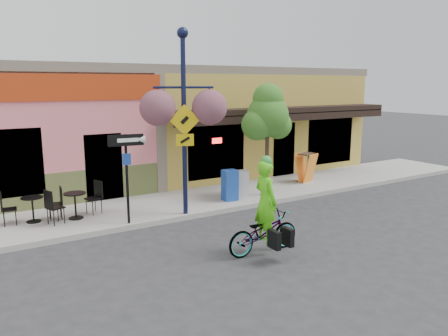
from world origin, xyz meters
name	(u,v)px	position (x,y,z in m)	size (l,w,h in m)	color
ground	(241,216)	(0.00, 0.00, 0.00)	(90.00, 90.00, 0.00)	#2D2D30
sidewalk	(207,199)	(0.00, 2.00, 0.07)	(24.00, 3.00, 0.15)	#9E9B93
curb	(231,209)	(0.00, 0.55, 0.07)	(24.00, 0.12, 0.15)	#A8A59E
building	(144,122)	(0.00, 7.50, 2.25)	(18.20, 8.20, 4.50)	#EB747E
bicycle	(263,232)	(-1.13, -2.61, 0.49)	(0.65, 1.86, 0.98)	maroon
cyclist_rider	(265,212)	(-1.08, -2.61, 0.96)	(0.70, 0.46, 1.92)	#54DA16
lamp_post	(184,124)	(-1.48, 0.68, 2.76)	(1.67, 0.67, 5.22)	#111637
one_way_sign	(127,179)	(-3.19, 0.67, 1.36)	(0.93, 0.20, 2.42)	black
cafe_set_left	(33,206)	(-5.37, 2.14, 0.61)	(1.52, 0.76, 0.91)	black
cafe_set_right	(75,202)	(-4.31, 1.85, 0.63)	(1.61, 0.80, 0.96)	black
newspaper_box_blue	(230,185)	(0.40, 1.24, 0.65)	(0.45, 0.40, 0.99)	#1C47A8
newspaper_box_grey	(241,183)	(1.01, 1.48, 0.59)	(0.41, 0.37, 0.87)	#B9B9B9
street_tree	(267,139)	(1.83, 1.18, 2.04)	(1.47, 1.47, 3.78)	#3D7A26
sandwich_board	(311,168)	(4.40, 1.79, 0.71)	(0.67, 0.49, 1.11)	orange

